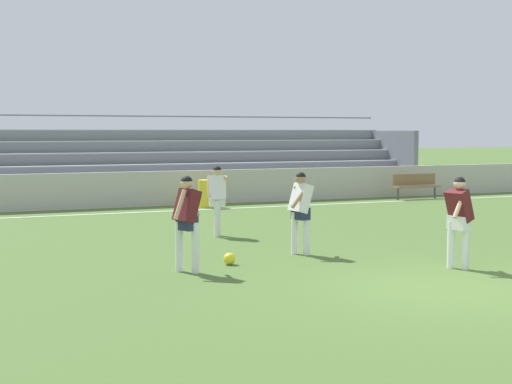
{
  "coord_description": "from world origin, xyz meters",
  "views": [
    {
      "loc": [
        -6.88,
        -9.08,
        2.41
      ],
      "look_at": [
        -0.95,
        5.32,
        1.11
      ],
      "focal_mm": 51.27,
      "sensor_mm": 36.0,
      "label": 1
    }
  ],
  "objects_px": {
    "bleacher_stand": "(69,163)",
    "bench_far_left": "(415,184)",
    "trash_bin": "(207,194)",
    "player_white_wide_left": "(301,206)",
    "player_dark_trailing_run": "(459,214)",
    "soccer_ball": "(230,259)",
    "player_white_dropping_back": "(217,195)",
    "player_dark_deep_cover": "(187,215)"
  },
  "relations": [
    {
      "from": "player_dark_deep_cover",
      "to": "player_white_dropping_back",
      "type": "height_order",
      "value": "player_dark_deep_cover"
    },
    {
      "from": "player_dark_trailing_run",
      "to": "soccer_ball",
      "type": "relative_size",
      "value": 7.37
    },
    {
      "from": "trash_bin",
      "to": "bench_far_left",
      "type": "bearing_deg",
      "value": -0.88
    },
    {
      "from": "player_white_dropping_back",
      "to": "soccer_ball",
      "type": "relative_size",
      "value": 7.37
    },
    {
      "from": "bench_far_left",
      "to": "player_dark_deep_cover",
      "type": "distance_m",
      "value": 15.26
    },
    {
      "from": "bleacher_stand",
      "to": "player_white_wide_left",
      "type": "xyz_separation_m",
      "value": [
        2.61,
        -12.72,
        -0.36
      ]
    },
    {
      "from": "soccer_ball",
      "to": "bench_far_left",
      "type": "bearing_deg",
      "value": 42.06
    },
    {
      "from": "bleacher_stand",
      "to": "bench_far_left",
      "type": "height_order",
      "value": "bleacher_stand"
    },
    {
      "from": "bleacher_stand",
      "to": "player_white_dropping_back",
      "type": "height_order",
      "value": "bleacher_stand"
    },
    {
      "from": "player_dark_trailing_run",
      "to": "soccer_ball",
      "type": "distance_m",
      "value": 4.13
    },
    {
      "from": "bleacher_stand",
      "to": "soccer_ball",
      "type": "distance_m",
      "value": 13.32
    },
    {
      "from": "player_dark_deep_cover",
      "to": "soccer_ball",
      "type": "height_order",
      "value": "player_dark_deep_cover"
    },
    {
      "from": "trash_bin",
      "to": "player_dark_trailing_run",
      "type": "relative_size",
      "value": 0.54
    },
    {
      "from": "bench_far_left",
      "to": "player_dark_trailing_run",
      "type": "height_order",
      "value": "player_dark_trailing_run"
    },
    {
      "from": "trash_bin",
      "to": "player_white_wide_left",
      "type": "relative_size",
      "value": 0.54
    },
    {
      "from": "player_dark_trailing_run",
      "to": "soccer_ball",
      "type": "height_order",
      "value": "player_dark_trailing_run"
    },
    {
      "from": "bench_far_left",
      "to": "player_dark_trailing_run",
      "type": "relative_size",
      "value": 1.11
    },
    {
      "from": "player_dark_trailing_run",
      "to": "player_white_dropping_back",
      "type": "relative_size",
      "value": 1.0
    },
    {
      "from": "player_dark_trailing_run",
      "to": "player_white_dropping_back",
      "type": "distance_m",
      "value": 5.97
    },
    {
      "from": "player_dark_deep_cover",
      "to": "player_white_wide_left",
      "type": "height_order",
      "value": "player_dark_deep_cover"
    },
    {
      "from": "player_dark_trailing_run",
      "to": "player_dark_deep_cover",
      "type": "bearing_deg",
      "value": 161.44
    },
    {
      "from": "bench_far_left",
      "to": "player_white_dropping_back",
      "type": "distance_m",
      "value": 11.42
    },
    {
      "from": "player_dark_trailing_run",
      "to": "player_white_dropping_back",
      "type": "height_order",
      "value": "same"
    },
    {
      "from": "bleacher_stand",
      "to": "player_white_wide_left",
      "type": "height_order",
      "value": "bleacher_stand"
    },
    {
      "from": "trash_bin",
      "to": "player_white_wide_left",
      "type": "bearing_deg",
      "value": -97.29
    },
    {
      "from": "trash_bin",
      "to": "soccer_ball",
      "type": "bearing_deg",
      "value": -106.35
    },
    {
      "from": "trash_bin",
      "to": "player_dark_trailing_run",
      "type": "xyz_separation_m",
      "value": [
        0.73,
        -11.6,
        0.52
      ]
    },
    {
      "from": "player_white_dropping_back",
      "to": "soccer_ball",
      "type": "distance_m",
      "value": 3.73
    },
    {
      "from": "player_white_wide_left",
      "to": "player_white_dropping_back",
      "type": "xyz_separation_m",
      "value": [
        -0.68,
        2.98,
        0.0
      ]
    },
    {
      "from": "player_white_dropping_back",
      "to": "trash_bin",
      "type": "bearing_deg",
      "value": 73.4
    },
    {
      "from": "bleacher_stand",
      "to": "player_dark_trailing_run",
      "type": "xyz_separation_m",
      "value": [
        4.52,
        -15.12,
        -0.36
      ]
    },
    {
      "from": "bleacher_stand",
      "to": "player_white_dropping_back",
      "type": "xyz_separation_m",
      "value": [
        1.93,
        -9.74,
        -0.36
      ]
    },
    {
      "from": "player_white_wide_left",
      "to": "player_dark_trailing_run",
      "type": "distance_m",
      "value": 3.06
    },
    {
      "from": "player_dark_deep_cover",
      "to": "player_white_wide_left",
      "type": "xyz_separation_m",
      "value": [
        2.58,
        0.89,
        -0.03
      ]
    },
    {
      "from": "player_dark_deep_cover",
      "to": "player_dark_trailing_run",
      "type": "bearing_deg",
      "value": -18.56
    },
    {
      "from": "trash_bin",
      "to": "player_dark_deep_cover",
      "type": "distance_m",
      "value": 10.79
    },
    {
      "from": "bleacher_stand",
      "to": "trash_bin",
      "type": "height_order",
      "value": "bleacher_stand"
    },
    {
      "from": "trash_bin",
      "to": "soccer_ball",
      "type": "distance_m",
      "value": 10.13
    },
    {
      "from": "bench_far_left",
      "to": "player_white_dropping_back",
      "type": "height_order",
      "value": "player_white_dropping_back"
    },
    {
      "from": "player_white_wide_left",
      "to": "player_white_dropping_back",
      "type": "bearing_deg",
      "value": 102.8
    },
    {
      "from": "bench_far_left",
      "to": "player_dark_deep_cover",
      "type": "relative_size",
      "value": 1.09
    },
    {
      "from": "player_dark_trailing_run",
      "to": "player_white_wide_left",
      "type": "bearing_deg",
      "value": 128.49
    }
  ]
}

